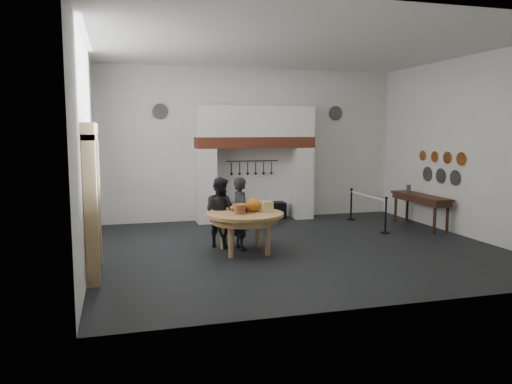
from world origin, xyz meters
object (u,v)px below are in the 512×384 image
object	(u,v)px
work_table	(245,214)
visitor_near	(241,213)
side_table	(421,196)
barrier_post_far	(351,205)
visitor_far	(220,212)
barrier_post_near	(386,216)
iron_range	(254,211)

from	to	relation	value
work_table	visitor_near	bearing A→B (deg)	94.97
side_table	barrier_post_far	size ratio (longest dim) A/B	2.44
visitor_far	barrier_post_near	bearing A→B (deg)	-124.99
work_table	side_table	bearing A→B (deg)	15.11
visitor_far	barrier_post_near	world-z (taller)	visitor_far
work_table	side_table	size ratio (longest dim) A/B	0.78
barrier_post_near	visitor_near	bearing A→B (deg)	-169.71
work_table	visitor_far	distance (m)	0.78
visitor_near	barrier_post_far	bearing A→B (deg)	-63.63
barrier_post_near	side_table	bearing A→B (deg)	19.12
visitor_far	barrier_post_far	world-z (taller)	visitor_far
barrier_post_far	work_table	bearing A→B (deg)	-143.52
visitor_far	side_table	world-z (taller)	visitor_far
visitor_near	barrier_post_far	size ratio (longest dim) A/B	1.82
visitor_far	visitor_near	bearing A→B (deg)	-174.32
work_table	visitor_far	xyz separation A→B (m)	(-0.42, 0.65, -0.04)
iron_range	visitor_far	size ratio (longest dim) A/B	1.18
iron_range	barrier_post_far	bearing A→B (deg)	-16.79
visitor_near	barrier_post_near	bearing A→B (deg)	-87.30
work_table	visitor_near	size ratio (longest dim) A/B	1.04
iron_range	side_table	distance (m)	4.78
visitor_near	side_table	size ratio (longest dim) A/B	0.74
side_table	barrier_post_near	size ratio (longest dim) A/B	2.44
visitor_near	barrier_post_near	size ratio (longest dim) A/B	1.82
visitor_far	barrier_post_near	xyz separation A→B (m)	(4.47, 0.34, -0.35)
barrier_post_near	iron_range	bearing A→B (deg)	134.38
visitor_far	barrier_post_far	size ratio (longest dim) A/B	1.79
work_table	visitor_far	bearing A→B (deg)	122.90
iron_range	visitor_far	distance (m)	3.64
iron_range	barrier_post_far	xyz separation A→B (m)	(2.78, -0.84, 0.20)
visitor_near	work_table	bearing A→B (deg)	177.38
visitor_far	barrier_post_near	size ratio (longest dim) A/B	1.79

